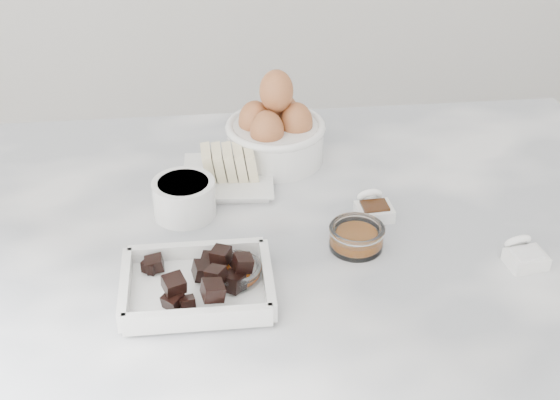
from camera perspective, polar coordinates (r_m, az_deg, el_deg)
The scene contains 9 objects.
marble_slab at distance 1.16m, azimuth -0.83°, elevation -3.35°, with size 1.20×0.80×0.04m, color silver.
chocolate_dish at distance 1.03m, azimuth -6.09°, elevation -6.01°, with size 0.20×0.15×0.05m.
butter_plate at distance 1.26m, azimuth -3.99°, elevation 2.19°, with size 0.15×0.15×0.06m.
sugar_ramekin at distance 1.18m, azimuth -7.03°, elevation 0.24°, with size 0.10×0.10×0.06m.
egg_bowl at distance 1.31m, azimuth -0.34°, elevation 5.05°, with size 0.17×0.17×0.16m.
honey_bowl at distance 1.12m, azimuth 5.62°, elevation -2.68°, with size 0.08×0.08×0.04m.
zest_bowl at distance 1.05m, azimuth -3.37°, elevation -5.42°, with size 0.08×0.08×0.03m.
vanilla_spoon at distance 1.19m, azimuth 6.82°, elevation -0.55°, with size 0.06×0.07×0.04m.
salt_spoon at distance 1.14m, azimuth 17.41°, elevation -3.83°, with size 0.06×0.07×0.04m.
Camera 1 is at (-0.08, -0.93, 1.61)m, focal length 50.00 mm.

